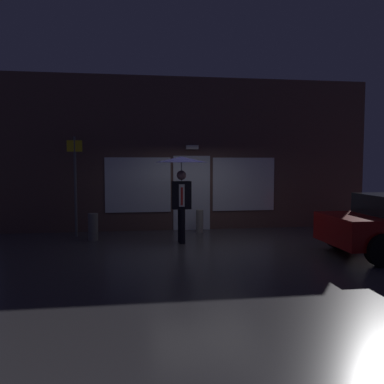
# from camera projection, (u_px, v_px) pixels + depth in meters

# --- Properties ---
(ground_plane) EXTENTS (18.00, 18.00, 0.00)m
(ground_plane) POSITION_uv_depth(u_px,v_px,m) (204.00, 244.00, 9.67)
(ground_plane) COLOR #423F44
(building_facade) EXTENTS (10.95, 0.48, 4.51)m
(building_facade) POSITION_uv_depth(u_px,v_px,m) (191.00, 155.00, 11.83)
(building_facade) COLOR brown
(building_facade) RESTS_ON ground
(person_with_umbrella) EXTENTS (1.30, 1.30, 2.14)m
(person_with_umbrella) POSITION_uv_depth(u_px,v_px,m) (181.00, 174.00, 9.72)
(person_with_umbrella) COLOR black
(person_with_umbrella) RESTS_ON ground
(street_sign_post) EXTENTS (0.40, 0.07, 2.69)m
(street_sign_post) POSITION_uv_depth(u_px,v_px,m) (75.00, 181.00, 10.58)
(street_sign_post) COLOR #595B60
(street_sign_post) RESTS_ON ground
(sidewalk_bollard) EXTENTS (0.21, 0.21, 0.65)m
(sidewalk_bollard) POSITION_uv_depth(u_px,v_px,m) (200.00, 221.00, 11.30)
(sidewalk_bollard) COLOR #9E998E
(sidewalk_bollard) RESTS_ON ground
(sidewalk_bollard_2) EXTENTS (0.25, 0.25, 0.70)m
(sidewalk_bollard_2) POSITION_uv_depth(u_px,v_px,m) (93.00, 227.00, 10.12)
(sidewalk_bollard_2) COLOR slate
(sidewalk_bollard_2) RESTS_ON ground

